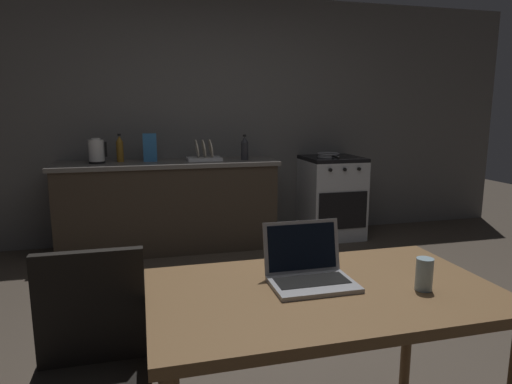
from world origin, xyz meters
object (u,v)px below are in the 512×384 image
electric_kettle (97,151)px  drinking_glass (424,274)px  bottle (245,148)px  dish_rack (204,156)px  stove_oven (331,197)px  cereal_box (150,148)px  frying_pan (329,155)px  dining_table (324,306)px  chair (91,367)px  bottle_b (120,149)px  laptop (309,271)px

electric_kettle → drinking_glass: 3.41m
bottle → drinking_glass: bearing=-90.3°
electric_kettle → dish_rack: bearing=-0.0°
bottle → dish_rack: (-0.41, 0.05, -0.07)m
stove_oven → cereal_box: size_ratio=3.24×
frying_pan → electric_kettle: bearing=179.3°
bottle → cereal_box: cereal_box is taller
drinking_glass → dining_table: bearing=163.3°
dining_table → electric_kettle: electric_kettle is taller
cereal_box → stove_oven: bearing=-0.7°
chair → bottle_b: size_ratio=3.31×
dining_table → bottle_b: (-0.85, 3.06, 0.37)m
frying_pan → cereal_box: cereal_box is taller
bottle_b → drinking_glass: bearing=-69.2°
electric_kettle → bottle: bearing=-2.0°
bottle → frying_pan: bearing=1.3°
chair → cereal_box: (0.29, 3.00, 0.50)m
bottle → frying_pan: size_ratio=0.61×
drinking_glass → bottle: bearing=89.7°
stove_oven → bottle_b: 2.29m
dish_rack → drinking_glass: bearing=-82.8°
drinking_glass → laptop: bearing=155.9°
bottle → frying_pan: 0.94m
drinking_glass → dish_rack: (-0.39, 3.09, 0.15)m
stove_oven → laptop: bearing=-115.7°
chair → bottle_b: (0.00, 3.06, 0.49)m
laptop → dish_rack: (-0.00, 2.92, 0.17)m
cereal_box → laptop: bearing=-79.8°
chair → frying_pan: size_ratio=2.19×
dish_rack → bottle_b: bearing=174.4°
dining_table → drinking_glass: bearing=-16.7°
dining_table → electric_kettle: bearing=109.5°
dish_rack → bottle_b: size_ratio=1.24×
stove_oven → bottle_b: (-2.21, 0.08, 0.57)m
drinking_glass → cereal_box: cereal_box is taller
cereal_box → dish_rack: 0.54m
electric_kettle → cereal_box: bearing=2.3°
stove_oven → chair: size_ratio=0.98×
laptop → bottle: (0.41, 2.87, 0.24)m
electric_kettle → bottle: 1.43m
electric_kettle → chair: bearing=-86.0°
dining_table → bottle: bearing=82.7°
dining_table → cereal_box: (-0.56, 3.00, 0.38)m
laptop → drinking_glass: 0.43m
drinking_glass → stove_oven: bearing=71.9°
electric_kettle → frying_pan: electric_kettle is taller
laptop → bottle_b: 3.11m
stove_oven → frying_pan: 0.48m
stove_oven → bottle: bearing=-177.3°
bottle → laptop: bearing=-98.1°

